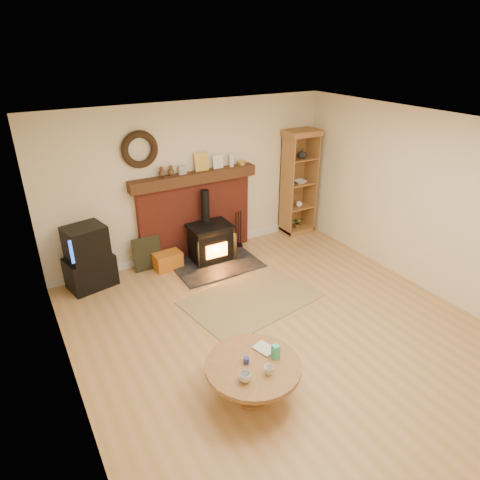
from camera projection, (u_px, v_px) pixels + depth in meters
ground at (285, 334)px, 5.53m from camera, size 5.50×5.50×0.00m
room_shell at (285, 208)px, 4.86m from camera, size 5.02×5.52×2.61m
chimney_breast at (195, 211)px, 7.27m from camera, size 2.20×0.22×1.78m
wood_stove at (211, 244)px, 7.20m from camera, size 1.40×1.00×1.22m
area_rug at (250, 299)px, 6.26m from camera, size 2.01×1.54×0.01m
tv_unit at (88, 258)px, 6.41m from camera, size 0.76×0.60×0.99m
curio_cabinet at (298, 183)px, 8.03m from camera, size 0.64×0.46×1.98m
firelog_box at (168, 261)px, 7.05m from camera, size 0.46×0.31×0.28m
leaning_painting at (147, 254)px, 6.98m from camera, size 0.47×0.12×0.55m
fire_tools at (238, 240)px, 7.76m from camera, size 0.16×0.16×0.70m
coffee_table at (253, 370)px, 4.44m from camera, size 1.01×1.01×0.59m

